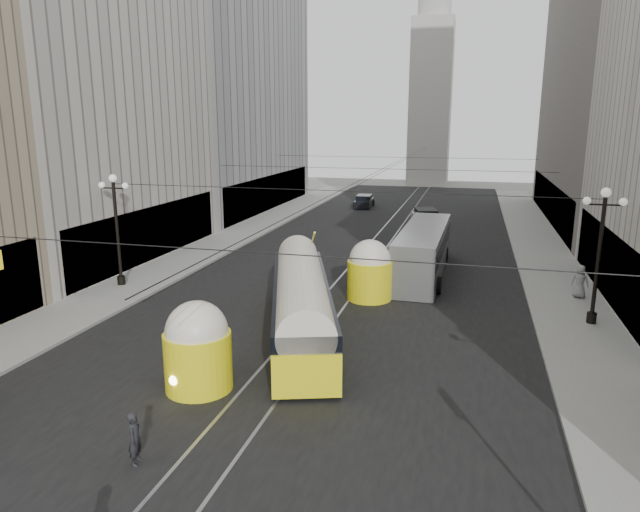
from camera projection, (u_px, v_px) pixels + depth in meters
The scene contains 17 objects.
road at pixel (377, 247), 43.67m from camera, with size 20.00×85.00×0.02m, color black.
sidewalk_left at pixel (248, 230), 49.96m from camera, with size 4.00×72.00×0.15m, color gray.
sidewalk_right at pixel (538, 245), 43.93m from camera, with size 4.00×72.00×0.15m, color gray.
rail_left at pixel (367, 247), 43.86m from camera, with size 0.12×85.00×0.04m, color gray.
rail_right at pixel (386, 248), 43.48m from camera, with size 0.12×85.00×0.04m, color gray.
building_left_far at pixel (216, 73), 59.96m from camera, with size 12.60×28.60×28.60m.
building_right_far at pixel (638, 40), 49.46m from camera, with size 12.60×32.60×32.60m.
distant_tower at pixel (431, 83), 84.87m from camera, with size 6.00×6.00×31.36m.
lamppost_left_mid at pixel (117, 223), 32.34m from camera, with size 1.86×0.44×6.37m.
lamppost_right_mid at pixel (600, 248), 26.01m from camera, with size 1.86×0.44×6.37m.
catenary at pixel (378, 171), 41.34m from camera, with size 25.00×72.00×0.23m.
streetcar at pixel (301, 300), 25.37m from camera, with size 6.44×14.55×3.33m.
city_bus at pixel (423, 249), 35.46m from camera, with size 2.76×11.85×3.00m.
sedan_white_far at pixel (426, 218), 52.50m from camera, with size 3.14×5.26×1.55m.
sedan_dark_far at pixel (364, 202), 63.82m from camera, with size 2.02×4.43×1.37m.
pedestrian_crossing_a at pixel (135, 439), 15.88m from camera, with size 0.57×0.37×1.56m, color black.
pedestrian_sidewalk_right at pixel (580, 281), 30.49m from camera, with size 0.87×0.54×1.79m, color gray.
Camera 1 is at (6.81, -9.83, 9.40)m, focal length 32.00 mm.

